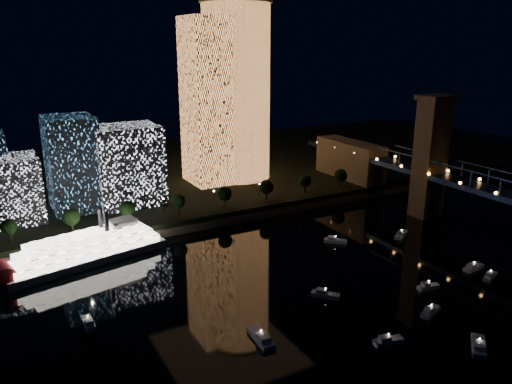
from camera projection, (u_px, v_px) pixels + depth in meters
ground at (394, 305)px, 138.16m from camera, size 520.00×520.00×0.00m
far_bank at (184, 171)px, 271.52m from camera, size 420.00×160.00×5.00m
seawall at (253, 215)px, 206.44m from camera, size 420.00×6.00×3.00m
tower_cylindrical at (237, 92)px, 239.69m from camera, size 34.00×34.00×84.21m
tower_rectangular at (213, 102)px, 233.34m from camera, size 24.01×24.01×76.38m
midrise_blocks at (54, 171)px, 197.49m from camera, size 78.62×39.91×37.29m
riverboat at (79, 251)px, 162.79m from camera, size 57.74×22.95×17.06m
motorboats at (367, 297)px, 140.90m from camera, size 121.34×77.07×2.78m
esplanade_trees at (176, 201)px, 194.50m from camera, size 166.15×6.24×8.62m
street_lamps at (164, 202)px, 198.56m from camera, size 132.70×0.70×5.65m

